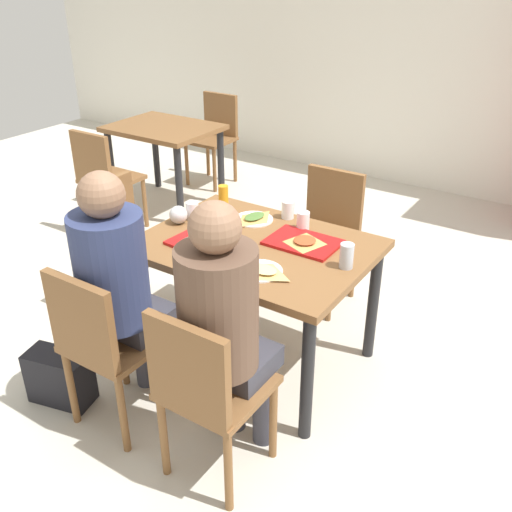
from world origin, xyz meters
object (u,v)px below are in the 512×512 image
at_px(person_in_red, 119,279).
at_px(plastic_cup_b, 217,265).
at_px(main_table, 256,259).
at_px(chair_left_end, 124,238).
at_px(chair_far_side, 326,227).
at_px(paper_plate_center, 253,219).
at_px(person_in_brown_jacket, 224,319).
at_px(tray_red_near, 206,243).
at_px(paper_plate_near_edge, 259,271).
at_px(pizza_slice_c, 254,217).
at_px(chair_near_right, 205,387).
at_px(soda_can, 347,256).
at_px(plastic_cup_c, 193,211).
at_px(pizza_slice_a, 206,243).
at_px(background_table, 164,140).
at_px(condiment_bottle, 223,199).
at_px(plastic_cup_d, 303,221).
at_px(plastic_cup_a, 288,210).
at_px(tray_red_far, 303,242).
at_px(handbag, 60,377).
at_px(pizza_slice_b, 305,241).
at_px(pizza_slice_d, 262,270).
at_px(foil_bundle, 178,215).
at_px(chair_near_left, 102,340).
at_px(background_chair_near, 103,175).

bearing_deg(person_in_red, plastic_cup_b, 44.01).
height_order(main_table, chair_left_end, chair_left_end).
relative_size(chair_far_side, paper_plate_center, 3.89).
bearing_deg(person_in_brown_jacket, tray_red_near, 133.22).
height_order(paper_plate_near_edge, pizza_slice_c, pizza_slice_c).
relative_size(chair_near_right, tray_red_near, 2.37).
bearing_deg(soda_can, plastic_cup_c, 177.41).
relative_size(pizza_slice_a, background_table, 0.29).
distance_m(condiment_bottle, background_table, 1.98).
relative_size(chair_far_side, plastic_cup_d, 8.55).
bearing_deg(chair_far_side, plastic_cup_a, -93.70).
bearing_deg(tray_red_far, handbag, -131.20).
distance_m(plastic_cup_b, condiment_bottle, 0.73).
distance_m(paper_plate_near_edge, pizza_slice_b, 0.36).
relative_size(chair_far_side, condiment_bottle, 5.34).
relative_size(person_in_red, tray_red_near, 3.51).
bearing_deg(chair_far_side, handbag, -111.20).
bearing_deg(plastic_cup_d, background_table, 149.79).
xyz_separation_m(tray_red_near, pizza_slice_c, (0.04, 0.39, 0.01)).
bearing_deg(person_in_red, handbag, -155.91).
height_order(pizza_slice_d, handbag, pizza_slice_d).
distance_m(tray_red_far, background_table, 2.51).
bearing_deg(foil_bundle, paper_plate_center, 39.16).
xyz_separation_m(paper_plate_near_edge, handbag, (-0.81, -0.60, -0.59)).
bearing_deg(tray_red_far, chair_near_right, -84.75).
bearing_deg(chair_near_left, person_in_brown_jacket, 13.57).
bearing_deg(pizza_slice_d, plastic_cup_d, 98.30).
bearing_deg(background_table, plastic_cup_a, -30.16).
bearing_deg(tray_red_far, background_chair_near, 164.16).
xyz_separation_m(chair_left_end, background_chair_near, (-0.95, 0.73, 0.00)).
height_order(person_in_brown_jacket, soda_can, person_in_brown_jacket).
bearing_deg(plastic_cup_d, chair_far_side, 102.24).
xyz_separation_m(tray_red_near, plastic_cup_a, (0.17, 0.52, 0.04)).
bearing_deg(background_table, plastic_cup_b, -43.30).
distance_m(chair_near_right, background_table, 3.18).
bearing_deg(main_table, pizza_slice_d, -51.80).
bearing_deg(condiment_bottle, main_table, -32.28).
xyz_separation_m(pizza_slice_d, soda_can, (0.30, 0.27, 0.04)).
distance_m(tray_red_near, pizza_slice_b, 0.50).
height_order(tray_red_near, pizza_slice_b, pizza_slice_b).
bearing_deg(person_in_red, paper_plate_center, 82.77).
relative_size(pizza_slice_b, plastic_cup_a, 2.23).
distance_m(chair_near_right, plastic_cup_a, 1.26).
bearing_deg(condiment_bottle, tray_red_near, -65.94).
height_order(paper_plate_center, paper_plate_near_edge, same).
xyz_separation_m(paper_plate_near_edge, plastic_cup_c, (-0.64, 0.30, 0.05)).
xyz_separation_m(plastic_cup_b, plastic_cup_d, (0.09, 0.65, 0.00)).
bearing_deg(pizza_slice_b, chair_far_side, 107.42).
bearing_deg(person_in_red, chair_near_left, -90.00).
relative_size(main_table, handbag, 3.63).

